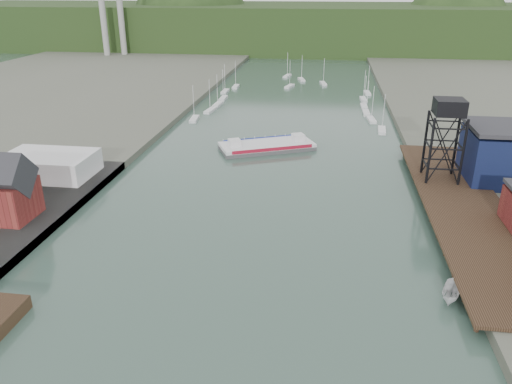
# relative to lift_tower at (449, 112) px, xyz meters

# --- Properties ---
(ground) EXTENTS (600.00, 600.00, 0.00)m
(ground) POSITION_rel_lift_tower_xyz_m (-35.00, -58.00, -15.65)
(ground) COLOR #2A4238
(ground) RESTS_ON ground
(east_pier) EXTENTS (14.00, 70.00, 2.45)m
(east_pier) POSITION_rel_lift_tower_xyz_m (2.00, -13.00, -13.75)
(east_pier) COLOR black
(east_pier) RESTS_ON ground
(white_shed) EXTENTS (18.00, 12.00, 4.50)m
(white_shed) POSITION_rel_lift_tower_xyz_m (-79.00, -8.00, -11.80)
(white_shed) COLOR silver
(white_shed) RESTS_ON west_quay
(lift_tower) EXTENTS (6.50, 6.50, 16.00)m
(lift_tower) POSITION_rel_lift_tower_xyz_m (0.00, 0.00, 0.00)
(lift_tower) COLOR black
(lift_tower) RESTS_ON east_pier
(marina_sailboats) EXTENTS (57.71, 92.65, 0.90)m
(marina_sailboats) POSITION_rel_lift_tower_xyz_m (-34.92, 80.46, -15.30)
(marina_sailboats) COLOR silver
(marina_sailboats) RESTS_ON ground
(smokestacks) EXTENTS (11.20, 8.20, 60.00)m
(smokestacks) POSITION_rel_lift_tower_xyz_m (-141.00, 174.50, 14.35)
(smokestacks) COLOR gray
(smokestacks) RESTS_ON ground
(distant_hills) EXTENTS (500.00, 120.00, 80.00)m
(distant_hills) POSITION_rel_lift_tower_xyz_m (-38.98, 243.35, -5.27)
(distant_hills) COLOR black
(distant_hills) RESTS_ON ground
(chain_ferry) EXTENTS (24.70, 17.98, 3.31)m
(chain_ferry) POSITION_rel_lift_tower_xyz_m (-37.28, 20.41, -14.70)
(chain_ferry) COLOR #49494B
(chain_ferry) RESTS_ON ground
(motorboat) EXTENTS (3.83, 5.94, 2.15)m
(motorboat) POSITION_rel_lift_tower_xyz_m (-5.76, -40.00, -14.57)
(motorboat) COLOR silver
(motorboat) RESTS_ON ground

